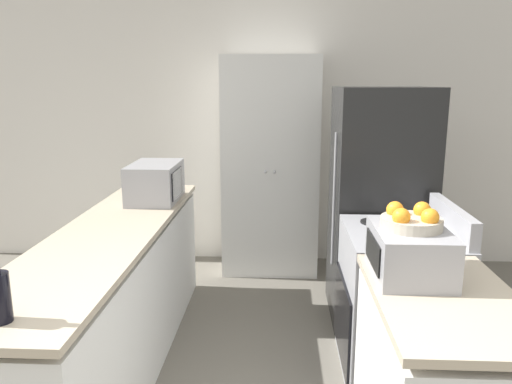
# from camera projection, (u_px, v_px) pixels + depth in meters

# --- Properties ---
(wall_back) EXTENTS (7.00, 0.06, 2.60)m
(wall_back) POSITION_uv_depth(u_px,v_px,m) (264.00, 132.00, 4.92)
(wall_back) COLOR silver
(wall_back) RESTS_ON ground_plane
(counter_left) EXTENTS (0.60, 2.69, 0.91)m
(counter_left) POSITION_uv_depth(u_px,v_px,m) (113.00, 304.00, 3.09)
(counter_left) COLOR silver
(counter_left) RESTS_ON ground_plane
(pantry_cabinet) EXTENTS (0.88, 0.56, 2.01)m
(pantry_cabinet) POSITION_uv_depth(u_px,v_px,m) (271.00, 166.00, 4.67)
(pantry_cabinet) COLOR silver
(pantry_cabinet) RESTS_ON ground_plane
(stove) EXTENTS (0.66, 0.77, 1.07)m
(stove) POSITION_uv_depth(u_px,v_px,m) (397.00, 302.00, 3.06)
(stove) COLOR #9E9EA3
(stove) RESTS_ON ground_plane
(refrigerator) EXTENTS (0.71, 0.75, 1.75)m
(refrigerator) POSITION_uv_depth(u_px,v_px,m) (379.00, 205.00, 3.75)
(refrigerator) COLOR black
(refrigerator) RESTS_ON ground_plane
(microwave) EXTENTS (0.35, 0.53, 0.28)m
(microwave) POSITION_uv_depth(u_px,v_px,m) (155.00, 182.00, 3.71)
(microwave) COLOR #939399
(microwave) RESTS_ON counter_left
(toaster_oven) EXTENTS (0.33, 0.46, 0.22)m
(toaster_oven) POSITION_uv_depth(u_px,v_px,m) (409.00, 252.00, 2.28)
(toaster_oven) COLOR #939399
(toaster_oven) RESTS_ON counter_right
(fruit_bowl) EXTENTS (0.28, 0.28, 0.11)m
(fruit_bowl) POSITION_uv_depth(u_px,v_px,m) (412.00, 220.00, 2.25)
(fruit_bowl) COLOR #B2A893
(fruit_bowl) RESTS_ON toaster_oven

